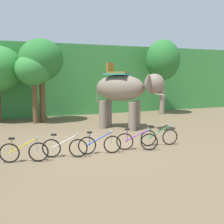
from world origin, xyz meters
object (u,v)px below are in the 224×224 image
bike_purple (137,141)px  bike_green (159,137)px  tree_left (34,70)px  tree_center_left (163,61)px  tree_center (41,60)px  bike_white (65,147)px  elephant (125,91)px  bike_yellow (24,152)px  bike_blue (100,144)px

bike_purple → bike_green: same height
tree_left → tree_center_left: tree_center_left is taller
tree_center → bike_white: bearing=-91.9°
tree_left → elephant: size_ratio=1.18×
bike_yellow → tree_center_left: bearing=37.8°
elephant → bike_white: elephant is taller
bike_yellow → bike_green: 5.67m
tree_left → tree_center: bearing=29.6°
tree_center_left → elephant: 7.06m
tree_left → tree_center: tree_center is taller
tree_left → bike_purple: bearing=-68.2°
tree_center → bike_green: size_ratio=3.18×
tree_left → bike_yellow: 8.53m
tree_center → bike_green: bearing=-63.7°
elephant → bike_yellow: elephant is taller
bike_yellow → bike_purple: bearing=-1.2°
bike_yellow → bike_purple: 4.42m
tree_left → bike_green: bearing=-59.9°
bike_white → bike_blue: same height
tree_left → tree_center: 0.85m
bike_white → bike_green: same height
elephant → bike_white: size_ratio=2.33×
bike_green → bike_yellow: bearing=-177.9°
bike_blue → tree_left: bearing=101.5°
bike_white → bike_green: bearing=2.4°
tree_center_left → bike_blue: size_ratio=3.44×
elephant → bike_blue: (-3.01, -4.18, -1.82)m
bike_blue → bike_purple: size_ratio=1.07×
tree_left → bike_white: bearing=-88.3°
bike_blue → bike_white: bearing=178.4°
tree_center → bike_purple: (2.69, -8.28, -3.62)m
tree_center → tree_center_left: tree_center_left is taller
tree_left → bike_blue: (1.61, -7.90, -3.00)m
bike_purple → bike_white: bearing=177.6°
bike_white → bike_yellow: bearing=-178.9°
bike_purple → tree_center: bearing=108.0°
tree_left → elephant: tree_left is taller
bike_white → tree_center_left: bearing=41.7°
tree_left → tree_center_left: bearing=3.8°
bike_green → bike_purple: bearing=-166.4°
bike_white → bike_blue: (1.37, -0.04, 0.00)m
tree_center_left → bike_purple: 11.51m
tree_center → elephant: bearing=-44.3°
tree_center_left → bike_green: bearing=-122.7°
bike_purple → bike_yellow: bearing=178.8°
tree_center → bike_yellow: tree_center is taller
tree_center_left → bike_white: 13.35m
tree_center → elephant: 6.02m
bike_blue → bike_purple: (1.59, -0.08, 0.00)m
tree_left → tree_center: size_ratio=0.83×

